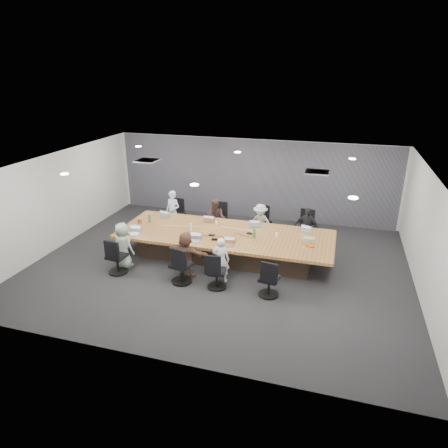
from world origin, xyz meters
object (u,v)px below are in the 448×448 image
(chair_2, at_px, (262,225))
(laptop_2, at_px, (257,225))
(person_5, at_px, (186,254))
(canvas_bag, at_px, (309,241))
(person_2, at_px, (260,223))
(person_6, at_px, (221,260))
(stapler, at_px, (215,239))
(laptop_6, at_px, (227,245))
(conference_table, at_px, (225,244))
(laptop_4, at_px, (133,234))
(laptop_0, at_px, (166,216))
(laptop_3, at_px, (305,231))
(chair_3, at_px, (307,230))
(person_3, at_px, (306,228))
(chair_0, at_px, (177,217))
(snack_packet, at_px, (310,246))
(person_4, at_px, (123,245))
(bottle_green_left, at_px, (149,218))
(chair_6, at_px, (217,274))
(bottle_clear, at_px, (191,227))
(person_0, at_px, (173,212))
(laptop_5, at_px, (193,241))
(chair_5, at_px, (181,268))
(bottle_green_right, at_px, (254,233))
(chair_7, at_px, (269,282))
(laptop_1, at_px, (211,220))
(chair_4, at_px, (117,259))
(chair_1, at_px, (219,221))
(person_1, at_px, (216,218))
(mug_brown, at_px, (140,221))

(chair_2, xyz_separation_m, laptop_2, (0.00, -0.90, 0.34))
(person_5, height_order, canvas_bag, person_5)
(person_2, relative_size, person_6, 1.03)
(stapler, bearing_deg, laptop_6, -38.90)
(conference_table, relative_size, laptop_4, 18.39)
(laptop_0, bearing_deg, laptop_3, -171.21)
(person_6, bearing_deg, chair_3, -127.56)
(chair_3, distance_m, person_3, 0.41)
(chair_0, distance_m, laptop_3, 4.41)
(canvas_bag, distance_m, snack_packet, 0.22)
(person_4, bearing_deg, person_3, -136.48)
(laptop_0, bearing_deg, bottle_green_left, 76.97)
(chair_6, bearing_deg, bottle_clear, 120.65)
(chair_6, height_order, person_0, person_0)
(person_2, distance_m, canvas_bag, 2.12)
(conference_table, bearing_deg, chair_3, 38.57)
(chair_3, relative_size, person_3, 0.65)
(conference_table, xyz_separation_m, laptop_2, (0.73, 0.80, 0.35))
(person_2, bearing_deg, person_0, -166.81)
(person_4, height_order, laptop_5, person_4)
(laptop_3, distance_m, person_4, 5.06)
(chair_3, relative_size, person_6, 0.69)
(chair_6, distance_m, person_2, 3.09)
(chair_5, xyz_separation_m, bottle_green_right, (1.49, 1.64, 0.46))
(chair_7, bearing_deg, person_3, 87.07)
(chair_3, relative_size, bottle_green_left, 3.40)
(laptop_6, bearing_deg, laptop_1, 110.70)
(chair_2, bearing_deg, chair_4, 57.23)
(chair_1, height_order, person_1, person_1)
(mug_brown, bearing_deg, canvas_bag, -0.63)
(person_1, xyz_separation_m, snack_packet, (3.06, -1.60, 0.14))
(chair_6, relative_size, bottle_clear, 3.19)
(person_2, bearing_deg, laptop_1, -145.62)
(mug_brown, bearing_deg, chair_4, -83.36)
(chair_1, distance_m, chair_2, 1.42)
(person_3, bearing_deg, bottle_green_left, -155.32)
(person_2, xyz_separation_m, bottle_clear, (-1.71, -1.47, 0.24))
(chair_5, bearing_deg, mug_brown, 151.49)
(chair_0, xyz_separation_m, chair_6, (2.45, -3.40, -0.01))
(person_2, height_order, mug_brown, person_2)
(stapler, xyz_separation_m, snack_packet, (2.50, 0.32, -0.01))
(laptop_3, height_order, mug_brown, mug_brown)
(chair_1, xyz_separation_m, bottle_green_right, (1.54, -1.76, 0.47))
(person_1, distance_m, bottle_green_left, 2.10)
(chair_7, height_order, stapler, stapler)
(person_6, bearing_deg, chair_4, 0.85)
(laptop_1, height_order, laptop_3, same)
(chair_6, relative_size, chair_7, 0.98)
(person_0, bearing_deg, chair_4, -83.77)
(person_4, bearing_deg, person_6, -166.99)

